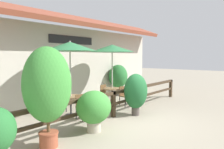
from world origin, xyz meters
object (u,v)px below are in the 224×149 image
object	(u,v)px
chair_near_streetside	(82,105)
chair_near_wallside	(60,100)
dining_table_near	(71,100)
dining_table_middle	(112,91)
potted_plant_broad_leaf	(94,108)
chair_middle_wallside	(101,92)
potted_plant_corner_fern	(47,87)
potted_plant_small_flowering	(118,77)
potted_plant_entrance_palm	(136,92)
patio_umbrella_near	(70,47)
chair_middle_streetside	(125,95)
patio_umbrella_middle	(112,48)

from	to	relation	value
chair_near_streetside	chair_near_wallside	size ratio (longest dim) A/B	1.00
dining_table_near	dining_table_middle	xyz separation A→B (m)	(2.55, 0.02, 0.00)
potted_plant_broad_leaf	dining_table_near	bearing A→B (deg)	68.45
chair_middle_wallside	potted_plant_broad_leaf	xyz separation A→B (m)	(-3.27, -2.59, 0.22)
potted_plant_broad_leaf	potted_plant_corner_fern	bearing A→B (deg)	176.08
chair_middle_wallside	potted_plant_small_flowering	distance (m)	2.08
potted_plant_entrance_palm	patio_umbrella_near	bearing A→B (deg)	129.17
chair_middle_streetside	patio_umbrella_middle	bearing A→B (deg)	111.22
dining_table_middle	chair_near_streetside	bearing A→B (deg)	-164.92
chair_near_wallside	potted_plant_broad_leaf	size ratio (longest dim) A/B	0.71
dining_table_middle	potted_plant_broad_leaf	size ratio (longest dim) A/B	0.67
potted_plant_corner_fern	potted_plant_entrance_palm	xyz separation A→B (m)	(3.83, -0.10, -0.61)
patio_umbrella_near	potted_plant_entrance_palm	size ratio (longest dim) A/B	1.77
dining_table_near	chair_near_streetside	distance (m)	0.68
patio_umbrella_near	potted_plant_entrance_palm	world-z (taller)	patio_umbrella_near
dining_table_middle	potted_plant_entrance_palm	world-z (taller)	potted_plant_entrance_palm
chair_near_wallside	chair_near_streetside	bearing A→B (deg)	93.16
patio_umbrella_near	chair_middle_streetside	xyz separation A→B (m)	(2.64, -0.63, -2.11)
dining_table_middle	chair_near_wallside	bearing A→B (deg)	165.60
chair_near_wallside	potted_plant_small_flowering	distance (m)	4.48
patio_umbrella_near	patio_umbrella_middle	xyz separation A→B (m)	(2.55, 0.02, 0.00)
chair_near_streetside	dining_table_near	bearing A→B (deg)	93.67
patio_umbrella_near	chair_near_wallside	xyz separation A→B (m)	(0.03, 0.67, -2.11)
dining_table_near	patio_umbrella_middle	world-z (taller)	patio_umbrella_middle
dining_table_middle	potted_plant_small_flowering	world-z (taller)	potted_plant_small_flowering
chair_near_streetside	potted_plant_corner_fern	world-z (taller)	potted_plant_corner_fern
dining_table_near	potted_plant_broad_leaf	xyz separation A→B (m)	(-0.76, -1.92, 0.12)
chair_middle_wallside	potted_plant_broad_leaf	world-z (taller)	potted_plant_broad_leaf
potted_plant_small_flowering	potted_plant_corner_fern	bearing A→B (deg)	-156.50
patio_umbrella_middle	potted_plant_broad_leaf	distance (m)	4.28
dining_table_near	patio_umbrella_middle	distance (m)	3.25
chair_middle_streetside	potted_plant_corner_fern	size ratio (longest dim) A/B	0.35
patio_umbrella_middle	chair_near_wallside	bearing A→B (deg)	165.60
potted_plant_small_flowering	potted_plant_entrance_palm	bearing A→B (deg)	-133.78
chair_near_streetside	chair_middle_wallside	world-z (taller)	same
dining_table_near	patio_umbrella_near	bearing A→B (deg)	0.00
patio_umbrella_near	potted_plant_corner_fern	xyz separation A→B (m)	(-2.28, -1.81, -1.09)
potted_plant_corner_fern	potted_plant_small_flowering	size ratio (longest dim) A/B	1.41
potted_plant_entrance_palm	patio_umbrella_middle	bearing A→B (deg)	62.83
dining_table_middle	potted_plant_corner_fern	xyz separation A→B (m)	(-4.82, -1.84, 0.92)
potted_plant_small_flowering	potted_plant_broad_leaf	bearing A→B (deg)	-149.82
patio_umbrella_near	chair_near_streetside	xyz separation A→B (m)	(-0.03, -0.67, -2.11)
dining_table_near	chair_middle_streetside	bearing A→B (deg)	-13.43
dining_table_middle	chair_middle_wallside	world-z (taller)	chair_middle_wallside
chair_near_wallside	chair_middle_wallside	bearing A→B (deg)	-173.96
dining_table_middle	potted_plant_corner_fern	world-z (taller)	potted_plant_corner_fern
dining_table_near	potted_plant_corner_fern	size ratio (longest dim) A/B	0.33
chair_middle_wallside	potted_plant_corner_fern	bearing A→B (deg)	28.28
potted_plant_corner_fern	potted_plant_small_flowering	bearing A→B (deg)	23.50
dining_table_near	chair_middle_wallside	world-z (taller)	chair_middle_wallside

